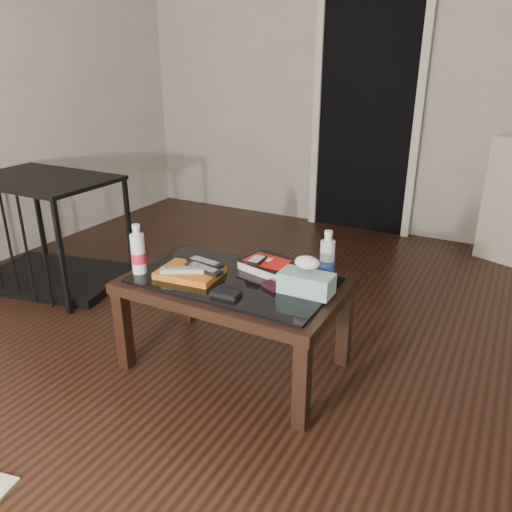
{
  "coord_description": "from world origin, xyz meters",
  "views": [
    {
      "loc": [
        0.79,
        -1.67,
        1.41
      ],
      "look_at": [
        -0.22,
        0.23,
        0.55
      ],
      "focal_mm": 35.0,
      "sensor_mm": 36.0,
      "label": 1
    }
  ],
  "objects": [
    {
      "name": "textbook",
      "position": [
        -0.19,
        0.3,
        0.48
      ],
      "size": [
        0.29,
        0.25,
        0.05
      ],
      "primitive_type": "cube",
      "rotation": [
        0.0,
        0.0,
        -0.23
      ],
      "color": "black",
      "rests_on": "coffee_table"
    },
    {
      "name": "flip_phone",
      "position": [
        -0.09,
        0.12,
        0.47
      ],
      "size": [
        0.1,
        0.08,
        0.02
      ],
      "primitive_type": "cube",
      "rotation": [
        0.0,
        0.0,
        -0.45
      ],
      "color": "black",
      "rests_on": "coffee_table"
    },
    {
      "name": "water_bottle_left",
      "position": [
        -0.71,
        -0.02,
        0.58
      ],
      "size": [
        0.07,
        0.07,
        0.24
      ],
      "primitive_type": "cylinder",
      "rotation": [
        0.0,
        0.0,
        -0.09
      ],
      "color": "silver",
      "rests_on": "coffee_table"
    },
    {
      "name": "ipod",
      "position": [
        -0.23,
        0.25,
        0.52
      ],
      "size": [
        0.07,
        0.11,
        0.02
      ],
      "primitive_type": "cube",
      "rotation": [
        0.0,
        0.0,
        0.03
      ],
      "color": "black",
      "rests_on": "dvd_mailers"
    },
    {
      "name": "remote_black_back",
      "position": [
        -0.46,
        0.15,
        0.5
      ],
      "size": [
        0.2,
        0.08,
        0.02
      ],
      "primitive_type": "cube",
      "rotation": [
        0.0,
        0.0,
        -0.14
      ],
      "color": "black",
      "rests_on": "magazines"
    },
    {
      "name": "remote_silver",
      "position": [
        -0.5,
        0.02,
        0.5
      ],
      "size": [
        0.2,
        0.14,
        0.02
      ],
      "primitive_type": "cube",
      "rotation": [
        0.0,
        0.0,
        0.52
      ],
      "color": "#B6B7BB",
      "rests_on": "magazines"
    },
    {
      "name": "ground",
      "position": [
        0.0,
        0.0,
        0.0
      ],
      "size": [
        5.0,
        5.0,
        0.0
      ],
      "primitive_type": "plane",
      "color": "black",
      "rests_on": "ground"
    },
    {
      "name": "remote_black_front",
      "position": [
        -0.42,
        0.08,
        0.5
      ],
      "size": [
        0.21,
        0.09,
        0.02
      ],
      "primitive_type": "cube",
      "rotation": [
        0.0,
        0.0,
        -0.19
      ],
      "color": "black",
      "rests_on": "magazines"
    },
    {
      "name": "coffee_table",
      "position": [
        -0.29,
        0.12,
        0.4
      ],
      "size": [
        1.0,
        0.6,
        0.46
      ],
      "color": "black",
      "rests_on": "ground"
    },
    {
      "name": "tissue_box",
      "position": [
        0.06,
        0.15,
        0.51
      ],
      "size": [
        0.23,
        0.12,
        0.09
      ],
      "primitive_type": "cube",
      "rotation": [
        0.0,
        0.0,
        0.01
      ],
      "color": "teal",
      "rests_on": "coffee_table"
    },
    {
      "name": "water_bottle_right",
      "position": [
        0.09,
        0.31,
        0.58
      ],
      "size": [
        0.08,
        0.08,
        0.24
      ],
      "primitive_type": "cylinder",
      "rotation": [
        0.0,
        0.0,
        -0.16
      ],
      "color": "white",
      "rests_on": "coffee_table"
    },
    {
      "name": "pet_crate",
      "position": [
        -1.84,
        0.4,
        0.23
      ],
      "size": [
        1.0,
        0.77,
        0.71
      ],
      "rotation": [
        0.0,
        0.0,
        0.21
      ],
      "color": "black",
      "rests_on": "ground"
    },
    {
      "name": "dvd_mailers",
      "position": [
        -0.2,
        0.29,
        0.51
      ],
      "size": [
        0.21,
        0.16,
        0.01
      ],
      "primitive_type": "cube",
      "rotation": [
        0.0,
        0.0,
        -0.15
      ],
      "color": "red",
      "rests_on": "textbook"
    },
    {
      "name": "magazines",
      "position": [
        -0.48,
        0.06,
        0.48
      ],
      "size": [
        0.3,
        0.24,
        0.03
      ],
      "primitive_type": "cube",
      "rotation": [
        0.0,
        0.0,
        0.09
      ],
      "color": "#C06112",
      "rests_on": "coffee_table"
    },
    {
      "name": "wallet",
      "position": [
        -0.23,
        -0.04,
        0.47
      ],
      "size": [
        0.12,
        0.07,
        0.02
      ],
      "primitive_type": "cube",
      "rotation": [
        0.0,
        0.0,
        0.03
      ],
      "color": "black",
      "rests_on": "coffee_table"
    },
    {
      "name": "doorway",
      "position": [
        -0.4,
        2.47,
        1.02
      ],
      "size": [
        0.9,
        0.08,
        2.07
      ],
      "color": "black",
      "rests_on": "ground"
    }
  ]
}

